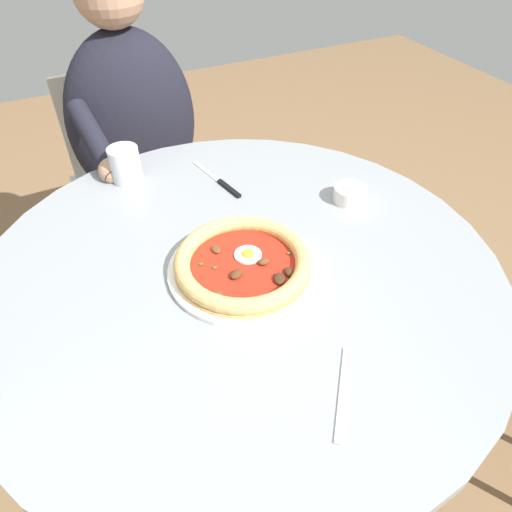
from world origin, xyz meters
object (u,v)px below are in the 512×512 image
Objects in this scene: dining_table at (241,302)px; diner_person at (143,176)px; water_glass at (126,166)px; fork_utensil at (342,392)px; pizza_on_plate at (242,264)px; ramekin_capers at (350,193)px; cafe_chair_diner at (133,167)px; steak_knife at (223,184)px.

diner_person is (-0.03, 0.75, -0.10)m from dining_table.
water_glass is 0.76m from fork_utensil.
water_glass reaches higher than pizza_on_plate.
ramekin_capers reaches higher than dining_table.
dining_table is 0.76m from diner_person.
cafe_chair_diner is at bearing 91.21° from diner_person.
steak_knife is (0.08, 0.31, -0.02)m from pizza_on_plate.
pizza_on_plate is 1.46× the size of steak_knife.
diner_person is 1.46× the size of cafe_chair_diner.
fork_utensil is at bearing -78.84° from water_glass.
dining_table is at bearing 86.01° from pizza_on_plate.
dining_table is 13.78× the size of ramekin_capers.
water_glass is at bearing 105.78° from pizza_on_plate.
diner_person is (-0.11, 0.46, -0.21)m from steak_knife.
water_glass is at bearing 144.87° from ramekin_capers.
diner_person is at bearing 103.39° from steak_knife.
cafe_chair_diner reaches higher than steak_knife.
diner_person is at bearing 92.70° from fork_utensil.
dining_table is 0.89× the size of diner_person.
pizza_on_plate reaches higher than dining_table.
steak_knife is 0.25× the size of cafe_chair_diner.
steak_knife is 1.47× the size of fork_utensil.
pizza_on_plate is 0.35m from ramekin_capers.
cafe_chair_diner is (-0.00, 0.14, -0.04)m from diner_person.
diner_person is at bearing 118.50° from ramekin_capers.
ramekin_capers reaches higher than fork_utensil.
ramekin_capers is at bearing 15.94° from dining_table.
ramekin_capers is 0.92m from cafe_chair_diner.
pizza_on_plate is at bearing -74.22° from water_glass.
cafe_chair_diner is (-0.05, 1.23, -0.25)m from fork_utensil.
steak_knife is 0.17× the size of diner_person.
dining_table is at bearing -164.06° from ramekin_capers.
dining_table is 0.35m from fork_utensil.
pizza_on_plate is 3.87× the size of ramekin_capers.
water_glass reaches higher than dining_table.
water_glass is (-0.12, 0.41, 0.15)m from dining_table.
diner_person is at bearing 74.07° from water_glass.
dining_table is 5.19× the size of steak_knife.
ramekin_capers is at bearing -38.21° from steak_knife.
ramekin_capers is 0.53m from fork_utensil.
steak_knife is (0.08, 0.29, 0.11)m from dining_table.
fork_utensil is (-0.06, -0.62, -0.00)m from steak_knife.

